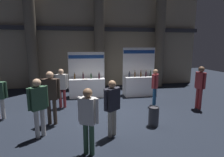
% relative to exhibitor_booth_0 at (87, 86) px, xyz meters
% --- Properties ---
extents(ground_plane, '(27.25, 27.25, 0.00)m').
position_rel_exhibitor_booth_0_xyz_m(ground_plane, '(0.84, -2.49, -0.59)').
color(ground_plane, black).
extents(hall_colonnade, '(13.62, 1.18, 6.77)m').
position_rel_exhibitor_booth_0_xyz_m(hall_colonnade, '(0.84, 2.44, 2.76)').
color(hall_colonnade, gray).
rests_on(hall_colonnade, ground_plane).
extents(exhibitor_booth_0, '(1.90, 0.69, 2.33)m').
position_rel_exhibitor_booth_0_xyz_m(exhibitor_booth_0, '(0.00, 0.00, 0.00)').
color(exhibitor_booth_0, white).
rests_on(exhibitor_booth_0, ground_plane).
extents(exhibitor_booth_1, '(1.79, 0.66, 2.56)m').
position_rel_exhibitor_booth_0_xyz_m(exhibitor_booth_1, '(2.83, -0.19, 0.05)').
color(exhibitor_booth_1, white).
rests_on(exhibitor_booth_1, ground_plane).
extents(trash_bin, '(0.34, 0.34, 0.64)m').
position_rel_exhibitor_booth_0_xyz_m(trash_bin, '(2.10, -3.82, -0.27)').
color(trash_bin, '#38383D').
rests_on(trash_bin, ground_plane).
extents(visitor_0, '(0.29, 0.46, 1.80)m').
position_rel_exhibitor_booth_0_xyz_m(visitor_0, '(4.60, -2.61, 0.47)').
color(visitor_0, maroon).
rests_on(visitor_0, ground_plane).
extents(visitor_1, '(0.47, 0.36, 1.64)m').
position_rel_exhibitor_booth_0_xyz_m(visitor_1, '(-0.05, -5.05, 0.38)').
color(visitor_1, '#33563D').
rests_on(visitor_1, ground_plane).
extents(visitor_4, '(0.62, 0.27, 1.80)m').
position_rel_exhibitor_booth_0_xyz_m(visitor_4, '(-1.22, -3.18, 0.50)').
color(visitor_4, '#47382D').
rests_on(visitor_4, ground_plane).
extents(visitor_5, '(0.38, 0.44, 1.62)m').
position_rel_exhibitor_booth_0_xyz_m(visitor_5, '(2.96, -1.85, 0.37)').
color(visitor_5, navy).
rests_on(visitor_5, ground_plane).
extents(visitor_6, '(0.55, 0.26, 1.68)m').
position_rel_exhibitor_booth_0_xyz_m(visitor_6, '(-1.09, -1.54, 0.41)').
color(visitor_6, maroon).
rests_on(visitor_6, ground_plane).
extents(visitor_7, '(0.49, 0.45, 1.66)m').
position_rel_exhibitor_booth_0_xyz_m(visitor_7, '(0.64, -4.27, 0.41)').
color(visitor_7, '#ADA393').
rests_on(visitor_7, ground_plane).
extents(visitor_8, '(0.48, 0.40, 1.71)m').
position_rel_exhibitor_booth_0_xyz_m(visitor_8, '(-1.42, -4.00, 0.43)').
color(visitor_8, silver).
rests_on(visitor_8, ground_plane).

